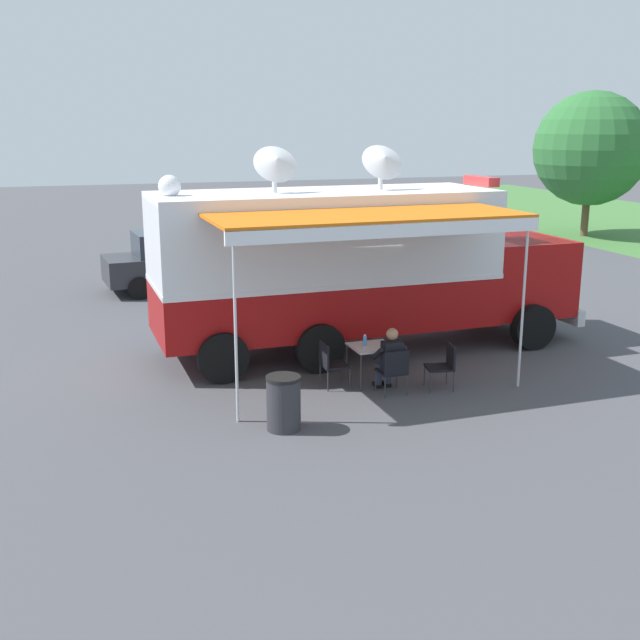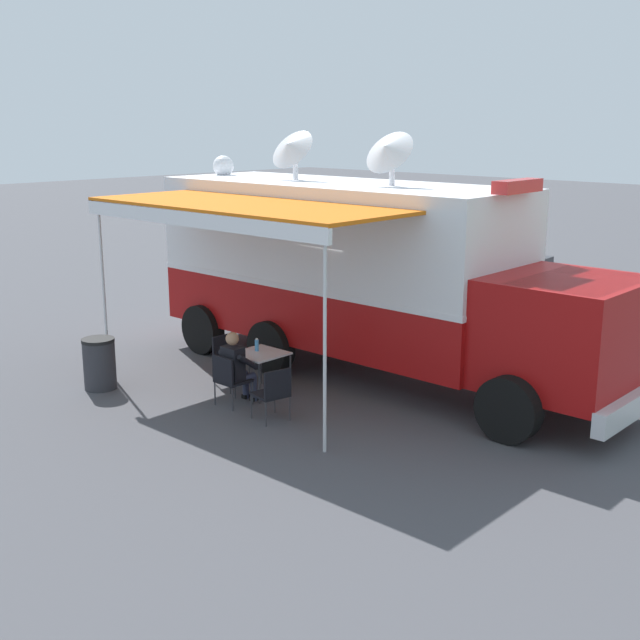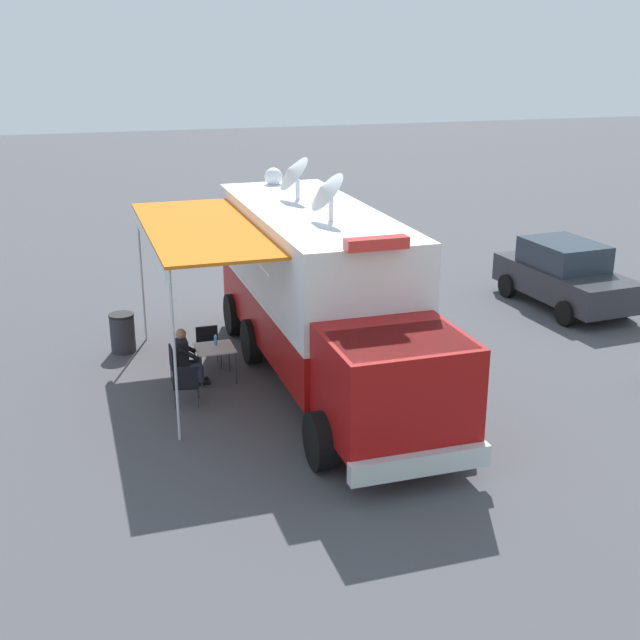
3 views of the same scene
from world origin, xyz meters
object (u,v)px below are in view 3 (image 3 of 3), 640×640
Objects in this scene: command_truck at (321,290)px; trash_bin at (123,333)px; folding_chair_at_table at (178,363)px; seated_responder at (186,356)px; folding_chair_beside_table at (208,343)px; folding_chair_spare_by_truck at (186,382)px; water_bottle at (216,340)px; car_far_corner at (564,275)px; folding_table at (215,350)px.

trash_bin is (3.95, -2.77, -1.49)m from command_truck.
seated_responder is (-0.19, -0.00, 0.14)m from folding_chair_at_table.
folding_chair_beside_table is 2.15m from folding_chair_spare_by_truck.
folding_chair_beside_table is at bearing -85.42° from water_bottle.
seated_responder is 0.29× the size of car_far_corner.
water_bottle is 0.26× the size of folding_chair_at_table.
command_truck is at bearing 172.27° from folding_chair_at_table.
command_truck reaches higher than water_bottle.
trash_bin is at bearing -51.76° from folding_table.
water_bottle is 0.26× the size of folding_chair_spare_by_truck.
water_bottle is (2.14, -0.65, -1.11)m from command_truck.
folding_chair_at_table is at bearing 112.32° from trash_bin.
folding_table is at bearing -169.56° from seated_responder.
water_bottle is 0.94m from folding_chair_at_table.
folding_chair_at_table is 1.00× the size of folding_chair_beside_table.
trash_bin is at bearing -34.99° from command_truck.
folding_chair_spare_by_truck is (0.77, 1.16, -0.16)m from folding_table.
water_bottle is at bearing -159.95° from seated_responder.
folding_table is at bearing 13.61° from car_far_corner.
seated_responder is at bearing -98.57° from folding_chair_spare_by_truck.
car_far_corner reaches higher than water_bottle.
folding_chair_at_table is 10.92m from car_far_corner.
water_bottle reaches higher than folding_chair_beside_table.
seated_responder is at bearing 58.08° from folding_chair_beside_table.
seated_responder is 10.73m from car_far_corner.
folding_table is 2.87m from trash_bin.
car_far_corner is at bearing -167.04° from water_bottle.
folding_chair_at_table is at bearing 1.14° from seated_responder.
folding_chair_spare_by_truck is at bearing 57.71° from water_bottle.
water_bottle is 0.05× the size of car_far_corner.
car_far_corner is (-11.59, -0.13, 0.42)m from trash_bin.
folding_chair_at_table is 0.70× the size of seated_responder.
water_bottle reaches higher than folding_chair_at_table.
seated_responder is at bearing -8.32° from command_truck.
folding_table is at bearing -13.43° from command_truck.
water_bottle is 0.25× the size of trash_bin.
folding_table is 0.86m from folding_chair_beside_table.
car_far_corner is at bearing -166.39° from folding_table.
folding_chair_beside_table is at bearing 8.83° from car_far_corner.
folding_chair_spare_by_truck is (0.82, 1.29, -0.32)m from water_bottle.
folding_chair_spare_by_truck is 0.96× the size of trash_bin.
water_bottle reaches higher than folding_table.
folding_chair_at_table is at bearing 8.28° from folding_table.
water_bottle is at bearing -163.94° from folding_chair_at_table.
car_far_corner is at bearing -161.51° from folding_chair_spare_by_truck.
folding_chair_beside_table is at bearing -89.23° from folding_table.
seated_responder reaches higher than folding_chair_beside_table.
command_truck reaches higher than car_far_corner.
command_truck reaches higher than trash_bin.
trash_bin is at bearing -49.39° from water_bottle.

